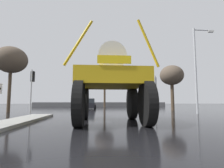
# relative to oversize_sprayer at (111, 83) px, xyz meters

# --- Properties ---
(ground_plane) EXTENTS (120.00, 120.00, 0.00)m
(ground_plane) POSITION_rel_oversize_sprayer_xyz_m (-0.35, 12.61, -2.13)
(ground_plane) COLOR black
(median_island) EXTENTS (1.57, 7.46, 0.15)m
(median_island) POSITION_rel_oversize_sprayer_xyz_m (-4.94, 0.72, -2.06)
(median_island) COLOR gray
(median_island) RESTS_ON ground
(oversize_sprayer) EXTENTS (4.34, 5.63, 4.90)m
(oversize_sprayer) POSITION_rel_oversize_sprayer_xyz_m (0.00, 0.00, 0.00)
(oversize_sprayer) COLOR black
(oversize_sprayer) RESTS_ON ground
(sedan_ahead) EXTENTS (1.93, 4.13, 1.52)m
(sedan_ahead) POSITION_rel_oversize_sprayer_xyz_m (-2.07, 16.75, -1.42)
(sedan_ahead) COLOR black
(sedan_ahead) RESTS_ON ground
(traffic_signal_near_left) EXTENTS (0.24, 0.54, 3.65)m
(traffic_signal_near_left) POSITION_rel_oversize_sprayer_xyz_m (-6.01, 4.88, 0.53)
(traffic_signal_near_left) COLOR #A8AAAF
(traffic_signal_near_left) RESTS_ON ground
(traffic_signal_near_right) EXTENTS (0.24, 0.54, 3.24)m
(traffic_signal_near_right) POSITION_rel_oversize_sprayer_xyz_m (4.05, 4.89, 0.22)
(traffic_signal_near_right) COLOR #A8AAAF
(traffic_signal_near_right) RESTS_ON ground
(streetlight_near_right) EXTENTS (1.99, 0.24, 7.88)m
(streetlight_near_right) POSITION_rel_oversize_sprayer_xyz_m (8.24, 5.53, 2.26)
(streetlight_near_right) COLOR #A8AAAF
(streetlight_near_right) RESTS_ON ground
(bare_tree_left) EXTENTS (3.28, 3.28, 6.87)m
(bare_tree_left) POSITION_rel_oversize_sprayer_xyz_m (-9.91, 9.30, 3.29)
(bare_tree_left) COLOR #473828
(bare_tree_left) RESTS_ON ground
(bare_tree_right) EXTENTS (2.94, 2.94, 5.67)m
(bare_tree_right) POSITION_rel_oversize_sprayer_xyz_m (8.53, 11.80, 2.21)
(bare_tree_right) COLOR #473828
(bare_tree_right) RESTS_ON ground
(bare_tree_far_center) EXTENTS (3.86, 3.86, 7.88)m
(bare_tree_far_center) POSITION_rel_oversize_sprayer_xyz_m (0.46, 25.09, 4.05)
(bare_tree_far_center) COLOR #473828
(bare_tree_far_center) RESTS_ON ground
(roadside_barrier) EXTENTS (28.55, 0.24, 0.90)m
(roadside_barrier) POSITION_rel_oversize_sprayer_xyz_m (-0.35, 28.44, -1.68)
(roadside_barrier) COLOR #59595B
(roadside_barrier) RESTS_ON ground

